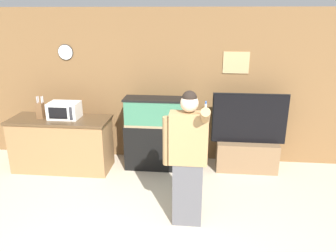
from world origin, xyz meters
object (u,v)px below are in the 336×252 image
Objects in this scene: microwave at (64,110)px; tv_on_stand at (247,148)px; aquarium_on_stand at (160,134)px; person_standing at (187,158)px; knife_block at (40,110)px; counter_island at (62,144)px.

tv_on_stand is (2.99, 0.22, -0.63)m from microwave.
aquarium_on_stand is 1.61m from person_standing.
knife_block is at bearing -174.23° from aquarium_on_stand.
knife_block is (-0.38, -0.04, 0.00)m from microwave.
aquarium_on_stand reaches higher than counter_island.
person_standing reaches higher than microwave.
tv_on_stand is (3.37, 0.26, -0.63)m from knife_block.
aquarium_on_stand is (1.93, 0.20, -0.41)m from knife_block.
microwave is 3.06m from tv_on_stand.
counter_island is 1.65m from aquarium_on_stand.
microwave reaches higher than counter_island.
knife_block reaches higher than aquarium_on_stand.
counter_island is at bearing -151.76° from microwave.
counter_island is 0.65m from knife_block.
person_standing reaches higher than counter_island.
aquarium_on_stand is 0.72× the size of person_standing.
knife_block is 0.30× the size of aquarium_on_stand.
counter_island is at bearing -173.12° from aquarium_on_stand.
knife_block is 1.98m from aquarium_on_stand.
person_standing is (0.51, -1.51, 0.27)m from aquarium_on_stand.
aquarium_on_stand is at bearing 6.88° from counter_island.
knife_block is at bearing -175.53° from tv_on_stand.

